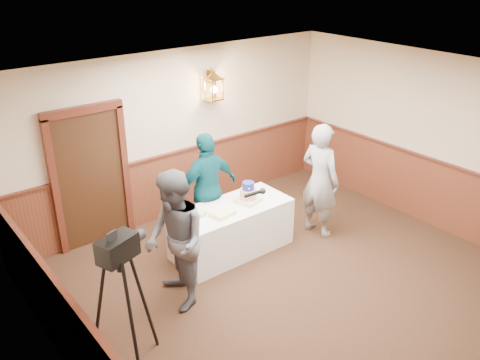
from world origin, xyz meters
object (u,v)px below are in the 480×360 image
object	(u,v)px
interviewer	(175,241)
tv_camera_rig	(125,314)
sheet_cake_yellow	(222,213)
assistant_p	(208,188)
sheet_cake_green	(194,215)
tiered_cake	(248,194)
baker	(320,180)
display_table	(232,229)

from	to	relation	value
interviewer	tv_camera_rig	distance (m)	1.23
sheet_cake_yellow	assistant_p	size ratio (longest dim) A/B	0.18
sheet_cake_yellow	interviewer	xyz separation A→B (m)	(-1.03, -0.42, 0.13)
sheet_cake_green	assistant_p	distance (m)	0.68
tiered_cake	sheet_cake_green	bearing A→B (deg)	172.81
baker	assistant_p	world-z (taller)	baker
tv_camera_rig	sheet_cake_green	bearing A→B (deg)	17.88
baker	tv_camera_rig	bearing A→B (deg)	95.35
sheet_cake_green	assistant_p	world-z (taller)	assistant_p
interviewer	sheet_cake_yellow	bearing A→B (deg)	126.32
sheet_cake_green	tiered_cake	bearing A→B (deg)	-7.19
assistant_p	interviewer	bearing A→B (deg)	38.91
interviewer	tv_camera_rig	size ratio (longest dim) A/B	1.10
tiered_cake	sheet_cake_green	distance (m)	0.91
tiered_cake	display_table	bearing A→B (deg)	173.70
tiered_cake	sheet_cake_yellow	bearing A→B (deg)	-169.21
display_table	assistant_p	xyz separation A→B (m)	(-0.07, 0.49, 0.51)
sheet_cake_yellow	tv_camera_rig	size ratio (longest dim) A/B	0.19
tiered_cake	tv_camera_rig	size ratio (longest dim) A/B	0.23
assistant_p	tiered_cake	bearing A→B (deg)	122.62
sheet_cake_yellow	assistant_p	world-z (taller)	assistant_p
sheet_cake_yellow	display_table	bearing A→B (deg)	27.12
display_table	sheet_cake_yellow	distance (m)	0.51
tiered_cake	sheet_cake_yellow	xyz separation A→B (m)	(-0.56, -0.11, -0.09)
baker	tiered_cake	bearing A→B (deg)	64.68
display_table	assistant_p	bearing A→B (deg)	98.30
sheet_cake_yellow	sheet_cake_green	world-z (taller)	sheet_cake_green
display_table	sheet_cake_yellow	size ratio (longest dim) A/B	5.61
display_table	sheet_cake_green	distance (m)	0.74
display_table	tiered_cake	distance (m)	0.58
display_table	baker	world-z (taller)	baker
tiered_cake	interviewer	distance (m)	1.68
sheet_cake_green	baker	size ratio (longest dim) A/B	0.16
display_table	tiered_cake	size ratio (longest dim) A/B	4.74
display_table	assistant_p	size ratio (longest dim) A/B	1.02
tiered_cake	baker	bearing A→B (deg)	-18.40
sheet_cake_green	baker	xyz separation A→B (m)	(2.03, -0.49, 0.14)
display_table	interviewer	distance (m)	1.52
sheet_cake_yellow	tv_camera_rig	distance (m)	2.33
assistant_p	tv_camera_rig	distance (m)	2.84
interviewer	tv_camera_rig	bearing A→B (deg)	-42.94
assistant_p	tv_camera_rig	world-z (taller)	assistant_p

